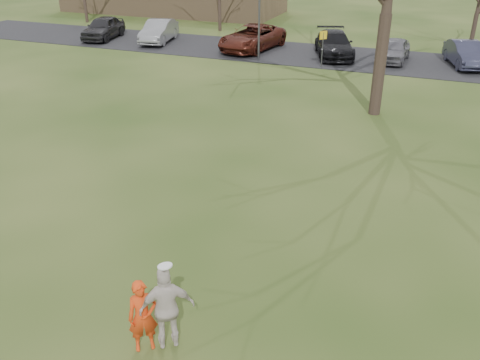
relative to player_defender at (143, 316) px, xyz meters
name	(u,v)px	position (x,y,z in m)	size (l,w,h in m)	color
ground	(169,326)	(0.15, 0.69, -0.77)	(120.00, 120.00, 0.00)	#1E380F
parking_strip	(364,59)	(0.15, 25.69, -0.75)	(62.00, 6.50, 0.04)	black
player_defender	(143,316)	(0.00, 0.00, 0.00)	(0.56, 0.37, 1.55)	red
car_0	(103,28)	(-18.30, 25.13, 0.04)	(1.82, 4.52, 1.54)	#252427
car_1	(159,31)	(-14.02, 25.53, 0.01)	(1.58, 4.53, 1.49)	gray
car_2	(252,37)	(-7.16, 25.63, 0.05)	(2.59, 5.61, 1.56)	#4E1C12
car_3	(334,44)	(-1.79, 25.70, 0.00)	(2.06, 5.08, 1.47)	black
car_4	(394,50)	(1.83, 25.71, -0.07)	(1.56, 3.88, 1.32)	slate
car_5	(465,54)	(5.76, 25.99, -0.04)	(1.48, 4.23, 1.39)	#2B2D41
catching_play	(167,308)	(0.46, 0.15, 0.23)	(1.09, 0.94, 1.93)	beige
sign_yellow	(323,42)	(-1.85, 22.69, 0.68)	(0.35, 0.35, 2.08)	#47474C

